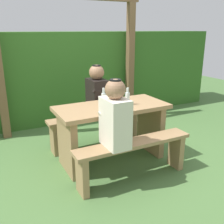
# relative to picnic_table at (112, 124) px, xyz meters

# --- Properties ---
(ground_plane) EXTENTS (12.00, 12.00, 0.00)m
(ground_plane) POSITION_rel_picnic_table_xyz_m (0.00, 0.00, -0.51)
(ground_plane) COLOR #4A703A
(hedge_backdrop) EXTENTS (6.40, 0.83, 1.61)m
(hedge_backdrop) POSITION_rel_picnic_table_xyz_m (0.00, 2.04, 0.30)
(hedge_backdrop) COLOR #316221
(hedge_backdrop) RESTS_ON ground_plane
(pergola_post_right) EXTENTS (0.12, 0.12, 2.11)m
(pergola_post_right) POSITION_rel_picnic_table_xyz_m (1.14, 1.46, 0.55)
(pergola_post_right) COLOR brown
(pergola_post_right) RESTS_ON ground_plane
(picnic_table) EXTENTS (1.40, 0.64, 0.75)m
(picnic_table) POSITION_rel_picnic_table_xyz_m (0.00, 0.00, 0.00)
(picnic_table) COLOR #9E7A51
(picnic_table) RESTS_ON ground_plane
(bench_near) EXTENTS (1.40, 0.24, 0.47)m
(bench_near) POSITION_rel_picnic_table_xyz_m (0.00, -0.53, -0.17)
(bench_near) COLOR #9E7A51
(bench_near) RESTS_ON ground_plane
(bench_far) EXTENTS (1.40, 0.24, 0.47)m
(bench_far) POSITION_rel_picnic_table_xyz_m (0.00, 0.53, -0.17)
(bench_far) COLOR #9E7A51
(bench_far) RESTS_ON ground_plane
(person_white_shirt) EXTENTS (0.25, 0.35, 0.72)m
(person_white_shirt) POSITION_rel_picnic_table_xyz_m (-0.24, -0.52, 0.29)
(person_white_shirt) COLOR silver
(person_white_shirt) RESTS_ON bench_near
(person_black_coat) EXTENTS (0.25, 0.35, 0.72)m
(person_black_coat) POSITION_rel_picnic_table_xyz_m (0.03, 0.52, 0.29)
(person_black_coat) COLOR black
(person_black_coat) RESTS_ON bench_far
(drinking_glass) EXTENTS (0.08, 0.08, 0.09)m
(drinking_glass) POSITION_rel_picnic_table_xyz_m (0.08, 0.08, 0.28)
(drinking_glass) COLOR silver
(drinking_glass) RESTS_ON picnic_table
(bottle_left) EXTENTS (0.06, 0.06, 0.22)m
(bottle_left) POSITION_rel_picnic_table_xyz_m (0.19, -0.05, 0.33)
(bottle_left) COLOR silver
(bottle_left) RESTS_ON picnic_table
(bottle_right) EXTENTS (0.06, 0.06, 0.25)m
(bottle_right) POSITION_rel_picnic_table_xyz_m (-0.07, -0.07, 0.34)
(bottle_right) COLOR silver
(bottle_right) RESTS_ON picnic_table
(bottle_center) EXTENTS (0.06, 0.06, 0.22)m
(bottle_center) POSITION_rel_picnic_table_xyz_m (-0.09, 0.05, 0.33)
(bottle_center) COLOR silver
(bottle_center) RESTS_ON picnic_table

